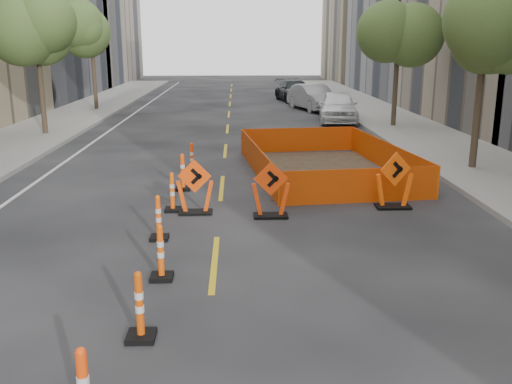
{
  "coord_description": "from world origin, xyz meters",
  "views": [
    {
      "loc": [
        0.46,
        -6.55,
        4.22
      ],
      "look_at": [
        0.87,
        5.29,
        1.1
      ],
      "focal_mm": 40.0,
      "sensor_mm": 36.0,
      "label": 1
    }
  ],
  "objects_px": {
    "channelizer_3": "(140,306)",
    "channelizer_5": "(158,218)",
    "chevron_sign_left": "(195,187)",
    "chevron_sign_right": "(394,180)",
    "chevron_sign_center": "(271,190)",
    "channelizer_8": "(192,158)",
    "parked_car_far": "(294,91)",
    "channelizer_6": "(172,192)",
    "parked_car_near": "(338,106)",
    "parked_car_mid": "(313,97)",
    "channelizer_4": "(161,252)",
    "channelizer_7": "(183,172)"
  },
  "relations": [
    {
      "from": "chevron_sign_right",
      "to": "channelizer_7",
      "type": "bearing_deg",
      "value": 141.78
    },
    {
      "from": "chevron_sign_right",
      "to": "channelizer_8",
      "type": "bearing_deg",
      "value": 124.5
    },
    {
      "from": "channelizer_5",
      "to": "chevron_sign_left",
      "type": "height_order",
      "value": "chevron_sign_left"
    },
    {
      "from": "channelizer_5",
      "to": "chevron_sign_left",
      "type": "distance_m",
      "value": 2.07
    },
    {
      "from": "parked_car_mid",
      "to": "parked_car_far",
      "type": "bearing_deg",
      "value": 79.89
    },
    {
      "from": "channelizer_3",
      "to": "channelizer_6",
      "type": "bearing_deg",
      "value": 92.06
    },
    {
      "from": "channelizer_5",
      "to": "parked_car_far",
      "type": "relative_size",
      "value": 0.19
    },
    {
      "from": "parked_car_far",
      "to": "channelizer_3",
      "type": "bearing_deg",
      "value": -107.26
    },
    {
      "from": "channelizer_8",
      "to": "parked_car_far",
      "type": "relative_size",
      "value": 0.19
    },
    {
      "from": "chevron_sign_center",
      "to": "channelizer_7",
      "type": "bearing_deg",
      "value": 125.84
    },
    {
      "from": "chevron_sign_left",
      "to": "channelizer_3",
      "type": "bearing_deg",
      "value": -89.15
    },
    {
      "from": "channelizer_6",
      "to": "parked_car_far",
      "type": "relative_size",
      "value": 0.19
    },
    {
      "from": "channelizer_3",
      "to": "channelizer_4",
      "type": "height_order",
      "value": "channelizer_3"
    },
    {
      "from": "channelizer_4",
      "to": "parked_car_mid",
      "type": "height_order",
      "value": "parked_car_mid"
    },
    {
      "from": "channelizer_6",
      "to": "chevron_sign_left",
      "type": "bearing_deg",
      "value": -21.72
    },
    {
      "from": "channelizer_7",
      "to": "channelizer_8",
      "type": "relative_size",
      "value": 1.06
    },
    {
      "from": "channelizer_6",
      "to": "parked_car_mid",
      "type": "height_order",
      "value": "parked_car_mid"
    },
    {
      "from": "channelizer_7",
      "to": "parked_car_near",
      "type": "height_order",
      "value": "parked_car_near"
    },
    {
      "from": "channelizer_4",
      "to": "parked_car_near",
      "type": "height_order",
      "value": "parked_car_near"
    },
    {
      "from": "parked_car_near",
      "to": "parked_car_mid",
      "type": "bearing_deg",
      "value": 103.6
    },
    {
      "from": "chevron_sign_center",
      "to": "parked_car_far",
      "type": "xyz_separation_m",
      "value": [
        3.46,
        28.8,
        0.06
      ]
    },
    {
      "from": "channelizer_7",
      "to": "chevron_sign_center",
      "type": "bearing_deg",
      "value": -49.15
    },
    {
      "from": "chevron_sign_center",
      "to": "chevron_sign_right",
      "type": "xyz_separation_m",
      "value": [
        3.26,
        0.7,
        0.04
      ]
    },
    {
      "from": "channelizer_5",
      "to": "chevron_sign_center",
      "type": "relative_size",
      "value": 0.71
    },
    {
      "from": "channelizer_7",
      "to": "channelizer_8",
      "type": "distance_m",
      "value": 2.19
    },
    {
      "from": "channelizer_5",
      "to": "channelizer_8",
      "type": "relative_size",
      "value": 0.99
    },
    {
      "from": "channelizer_3",
      "to": "channelizer_5",
      "type": "xyz_separation_m",
      "value": [
        -0.3,
        4.38,
        -0.03
      ]
    },
    {
      "from": "channelizer_8",
      "to": "parked_car_far",
      "type": "bearing_deg",
      "value": 76.37
    },
    {
      "from": "chevron_sign_right",
      "to": "parked_car_far",
      "type": "bearing_deg",
      "value": 71.66
    },
    {
      "from": "channelizer_8",
      "to": "parked_car_far",
      "type": "height_order",
      "value": "parked_car_far"
    },
    {
      "from": "parked_car_far",
      "to": "channelizer_5",
      "type": "bearing_deg",
      "value": -109.12
    },
    {
      "from": "channelizer_8",
      "to": "parked_car_mid",
      "type": "bearing_deg",
      "value": 70.49
    },
    {
      "from": "channelizer_3",
      "to": "chevron_sign_center",
      "type": "relative_size",
      "value": 0.75
    },
    {
      "from": "channelizer_7",
      "to": "chevron_sign_left",
      "type": "distance_m",
      "value": 2.49
    },
    {
      "from": "chevron_sign_center",
      "to": "channelizer_5",
      "type": "bearing_deg",
      "value": -153.29
    },
    {
      "from": "channelizer_5",
      "to": "parked_car_near",
      "type": "bearing_deg",
      "value": 69.14
    },
    {
      "from": "parked_car_mid",
      "to": "parked_car_far",
      "type": "height_order",
      "value": "parked_car_mid"
    },
    {
      "from": "channelizer_6",
      "to": "channelizer_7",
      "type": "distance_m",
      "value": 2.19
    },
    {
      "from": "chevron_sign_left",
      "to": "chevron_sign_right",
      "type": "xyz_separation_m",
      "value": [
        5.15,
        0.33,
        0.05
      ]
    },
    {
      "from": "channelizer_8",
      "to": "parked_car_mid",
      "type": "relative_size",
      "value": 0.21
    },
    {
      "from": "channelizer_4",
      "to": "channelizer_8",
      "type": "distance_m",
      "value": 8.75
    },
    {
      "from": "channelizer_7",
      "to": "chevron_sign_center",
      "type": "height_order",
      "value": "chevron_sign_center"
    },
    {
      "from": "channelizer_5",
      "to": "chevron_sign_center",
      "type": "xyz_separation_m",
      "value": [
        2.56,
        1.58,
        0.2
      ]
    },
    {
      "from": "chevron_sign_left",
      "to": "chevron_sign_center",
      "type": "height_order",
      "value": "chevron_sign_center"
    },
    {
      "from": "channelizer_7",
      "to": "channelizer_6",
      "type": "bearing_deg",
      "value": -91.89
    },
    {
      "from": "chevron_sign_right",
      "to": "parked_car_near",
      "type": "relative_size",
      "value": 0.31
    },
    {
      "from": "chevron_sign_right",
      "to": "parked_car_far",
      "type": "height_order",
      "value": "parked_car_far"
    },
    {
      "from": "chevron_sign_center",
      "to": "parked_car_far",
      "type": "bearing_deg",
      "value": 78.14
    },
    {
      "from": "channelizer_5",
      "to": "channelizer_6",
      "type": "relative_size",
      "value": 0.99
    },
    {
      "from": "parked_car_mid",
      "to": "channelizer_5",
      "type": "bearing_deg",
      "value": -121.28
    }
  ]
}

